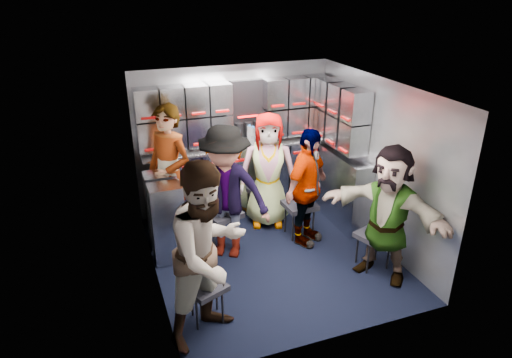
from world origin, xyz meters
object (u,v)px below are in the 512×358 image
object	(u,v)px
jump_seat_mid_right	(300,207)
jump_seat_near_right	(374,237)
attendant_arc_b	(226,193)
attendant_arc_d	(307,188)
attendant_standing	(170,176)
jump_seat_center	(263,192)
jump_seat_near_left	(206,289)
attendant_arc_a	(209,254)
attendant_arc_c	(268,170)
attendant_arc_e	(387,214)
jump_seat_mid_left	(222,216)

from	to	relation	value
jump_seat_mid_right	jump_seat_near_right	world-z (taller)	jump_seat_mid_right
attendant_arc_b	attendant_arc_d	bearing A→B (deg)	27.83
attendant_standing	attendant_arc_b	world-z (taller)	attendant_standing
jump_seat_center	attendant_arc_d	distance (m)	0.94
jump_seat_near_left	attendant_standing	size ratio (longest dim) A/B	0.25
attendant_arc_d	jump_seat_near_left	bearing A→B (deg)	178.02
attendant_arc_a	attendant_arc_c	bearing A→B (deg)	26.81
jump_seat_near_right	attendant_arc_e	world-z (taller)	attendant_arc_e
jump_seat_center	attendant_standing	size ratio (longest dim) A/B	0.25
jump_seat_mid_left	jump_seat_center	size ratio (longest dim) A/B	1.17
jump_seat_mid_right	attendant_arc_b	world-z (taller)	attendant_arc_b
jump_seat_near_left	jump_seat_center	world-z (taller)	jump_seat_center
jump_seat_center	attendant_arc_a	size ratio (longest dim) A/B	0.25
jump_seat_center	attendant_arc_b	distance (m)	1.15
jump_seat_mid_left	attendant_arc_b	size ratio (longest dim) A/B	0.31
jump_seat_near_left	attendant_standing	distance (m)	1.76
attendant_arc_a	attendant_arc_b	bearing A→B (deg)	39.10
attendant_arc_a	attendant_arc_b	distance (m)	1.38
attendant_arc_b	attendant_arc_e	distance (m)	1.86
attendant_standing	attendant_arc_d	size ratio (longest dim) A/B	1.18
jump_seat_mid_right	attendant_arc_a	size ratio (longest dim) A/B	0.26
attendant_arc_b	jump_seat_near_right	bearing A→B (deg)	3.07
jump_seat_mid_left	attendant_arc_a	world-z (taller)	attendant_arc_a
jump_seat_near_right	attendant_arc_e	size ratio (longest dim) A/B	0.30
jump_seat_mid_right	attendant_arc_e	size ratio (longest dim) A/B	0.30
attendant_arc_c	attendant_arc_e	distance (m)	1.78
jump_seat_near_left	attendant_arc_c	world-z (taller)	attendant_arc_c
jump_seat_center	jump_seat_mid_right	world-z (taller)	jump_seat_mid_right
jump_seat_center	jump_seat_mid_right	size ratio (longest dim) A/B	0.95
jump_seat_mid_right	jump_seat_near_right	xyz separation A→B (m)	(0.51, -0.96, -0.02)
attendant_standing	attendant_arc_c	bearing A→B (deg)	52.00
jump_seat_mid_left	attendant_arc_b	xyz separation A→B (m)	(-0.00, -0.18, 0.40)
jump_seat_near_right	attendant_arc_b	size ratio (longest dim) A/B	0.28
jump_seat_near_right	jump_seat_center	bearing A→B (deg)	116.33
jump_seat_near_left	attendant_arc_a	bearing A→B (deg)	-90.00
attendant_arc_d	attendant_arc_e	size ratio (longest dim) A/B	0.97
attendant_arc_e	attendant_arc_d	bearing A→B (deg)	175.90
jump_seat_near_left	attendant_arc_b	bearing A→B (deg)	63.88
jump_seat_near_right	attendant_arc_a	bearing A→B (deg)	-168.39
attendant_standing	attendant_arc_a	distance (m)	1.85
jump_seat_mid_right	attendant_arc_e	bearing A→B (deg)	-65.60
attendant_arc_c	attendant_arc_d	world-z (taller)	attendant_arc_c
jump_seat_center	attendant_arc_c	bearing A→B (deg)	-90.00
attendant_standing	attendant_arc_a	world-z (taller)	attendant_standing
jump_seat_near_right	attendant_standing	size ratio (longest dim) A/B	0.26
attendant_arc_a	attendant_arc_b	xyz separation A→B (m)	(0.54, 1.27, -0.06)
jump_seat_mid_right	attendant_standing	xyz separation A→B (m)	(-1.59, 0.47, 0.49)
attendant_arc_e	attendant_arc_c	bearing A→B (deg)	173.90
attendant_arc_a	jump_seat_mid_left	bearing A→B (deg)	41.68
jump_seat_mid_left	jump_seat_near_right	xyz separation A→B (m)	(1.55, -1.03, -0.04)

